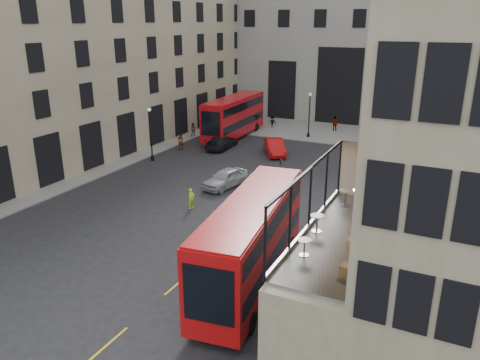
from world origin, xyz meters
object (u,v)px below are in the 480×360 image
at_px(traffic_light_far, 218,120).
at_px(cafe_chair_a, 347,270).
at_px(cafe_chair_b, 354,244).
at_px(car_a, 225,178).
at_px(pedestrian_a, 194,130).
at_px(street_lamp_a, 151,137).
at_px(cafe_table_mid, 317,221).
at_px(car_b, 275,147).
at_px(pedestrian_e, 181,142).
at_px(street_lamp_b, 309,118).
at_px(bus_far, 234,115).
at_px(cafe_table_far, 346,195).
at_px(cafe_chair_d, 380,208).
at_px(pedestrian_d, 436,139).
at_px(traffic_light_near, 280,178).
at_px(cafe_table_near, 305,245).
at_px(pedestrian_b, 272,122).
at_px(bicycle, 255,209).
at_px(car_c, 222,142).
at_px(cafe_chair_c, 368,225).
at_px(bus_near, 252,237).
at_px(pedestrian_c, 335,124).

distance_m(traffic_light_far, cafe_chair_a, 38.75).
bearing_deg(cafe_chair_b, car_a, 132.10).
bearing_deg(pedestrian_a, street_lamp_a, -104.59).
bearing_deg(cafe_table_mid, car_b, 115.59).
xyz_separation_m(pedestrian_a, cafe_chair_b, (25.66, -29.38, 4.02)).
bearing_deg(street_lamp_a, pedestrian_e, 85.17).
bearing_deg(street_lamp_b, pedestrian_a, -154.59).
xyz_separation_m(bus_far, cafe_table_far, (19.85, -26.98, 2.46)).
bearing_deg(cafe_chair_d, cafe_chair_a, -89.72).
bearing_deg(car_b, pedestrian_d, 5.58).
distance_m(traffic_light_near, cafe_table_near, 16.19).
bearing_deg(pedestrian_a, cafe_table_far, -68.00).
bearing_deg(car_b, pedestrian_e, 164.83).
bearing_deg(pedestrian_e, street_lamp_a, 12.24).
distance_m(street_lamp_b, pedestrian_e, 15.65).
bearing_deg(pedestrian_b, bicycle, -105.60).
distance_m(pedestrian_b, cafe_chair_b, 42.74).
relative_size(car_c, cafe_chair_c, 5.39).
height_order(bus_far, cafe_chair_d, cafe_chair_d).
bearing_deg(cafe_chair_a, pedestrian_a, 129.44).
xyz_separation_m(pedestrian_e, cafe_table_mid, (22.04, -22.80, 4.16)).
bearing_deg(bus_near, car_b, 109.26).
bearing_deg(pedestrian_e, street_lamp_b, 154.14).
bearing_deg(cafe_table_near, cafe_table_mid, 95.19).
xyz_separation_m(car_a, cafe_chair_a, (14.40, -17.78, 4.09)).
bearing_deg(street_lamp_a, cafe_chair_a, -41.07).
bearing_deg(bicycle, pedestrian_d, -0.43).
height_order(cafe_table_mid, cafe_chair_d, cafe_chair_d).
distance_m(pedestrian_a, pedestrian_c, 17.75).
distance_m(bicycle, cafe_chair_a, 17.25).
bearing_deg(car_b, cafe_table_far, -91.94).
bearing_deg(pedestrian_c, bus_near, 74.08).
height_order(pedestrian_e, cafe_chair_a, cafe_chair_a).
distance_m(cafe_table_far, cafe_chair_c, 3.04).
xyz_separation_m(car_b, cafe_chair_a, (14.44, -28.89, 4.07)).
height_order(bicycle, cafe_table_near, cafe_table_near).
bearing_deg(bicycle, car_b, 37.41).
xyz_separation_m(bicycle, pedestrian_d, (10.06, 26.60, 0.36)).
bearing_deg(pedestrian_b, street_lamp_a, -141.03).
height_order(pedestrian_d, cafe_chair_b, cafe_chair_b).
height_order(street_lamp_b, bicycle, street_lamp_b).
distance_m(car_a, car_b, 11.12).
bearing_deg(pedestrian_e, pedestrian_a, -145.29).
xyz_separation_m(traffic_light_far, cafe_chair_b, (22.29, -29.26, 2.46)).
bearing_deg(traffic_light_far, bus_far, 67.95).
distance_m(pedestrian_d, cafe_table_mid, 37.29).
height_order(bus_far, cafe_chair_c, cafe_chair_c).
distance_m(car_b, pedestrian_b, 12.31).
bearing_deg(pedestrian_b, cafe_chair_c, -97.35).
distance_m(traffic_light_near, bus_near, 10.66).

